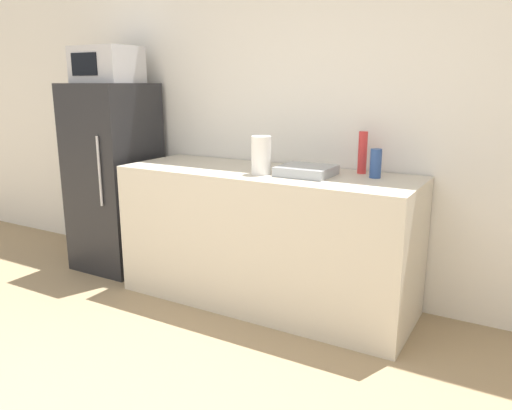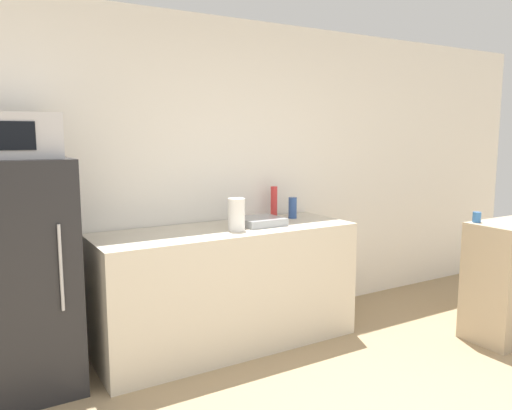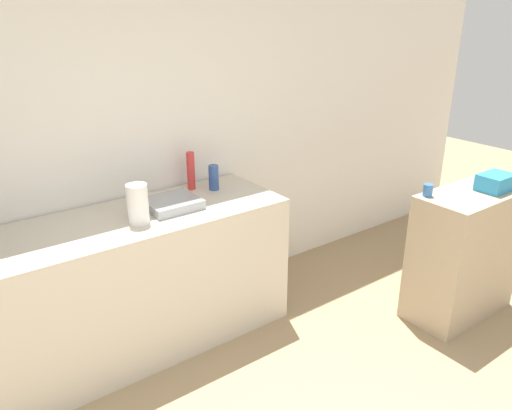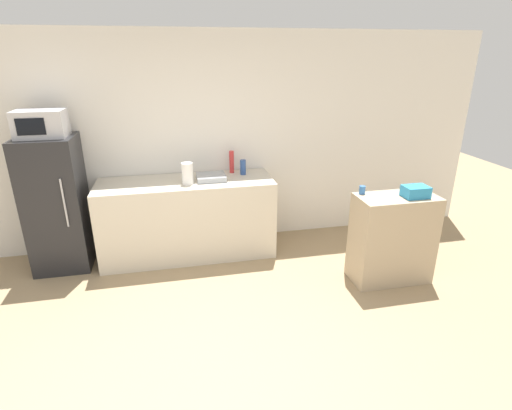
{
  "view_description": "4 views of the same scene",
  "coord_description": "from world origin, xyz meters",
  "px_view_note": "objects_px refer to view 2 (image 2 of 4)",
  "views": [
    {
      "loc": [
        1.67,
        -0.55,
        1.51
      ],
      "look_at": [
        0.36,
        1.74,
        0.86
      ],
      "focal_mm": 35.0,
      "sensor_mm": 36.0,
      "label": 1
    },
    {
      "loc": [
        -1.66,
        -1.02,
        1.66
      ],
      "look_at": [
        0.15,
        2.01,
        1.16
      ],
      "focal_mm": 35.0,
      "sensor_mm": 36.0,
      "label": 2
    },
    {
      "loc": [
        -0.97,
        -0.42,
        2.16
      ],
      "look_at": [
        0.56,
        1.65,
        1.13
      ],
      "focal_mm": 35.0,
      "sensor_mm": 36.0,
      "label": 3
    },
    {
      "loc": [
        -0.04,
        -2.15,
        2.34
      ],
      "look_at": [
        0.75,
        1.55,
        0.89
      ],
      "focal_mm": 28.0,
      "sensor_mm": 36.0,
      "label": 4
    }
  ],
  "objects_px": {
    "jar": "(477,217)",
    "bottle_short": "(293,208)",
    "microwave": "(16,136)",
    "paper_towel_roll": "(236,214)",
    "refrigerator": "(26,278)",
    "bottle_tall": "(274,202)"
  },
  "relations": [
    {
      "from": "refrigerator",
      "to": "jar",
      "type": "relative_size",
      "value": 18.07
    },
    {
      "from": "bottle_short",
      "to": "paper_towel_roll",
      "type": "bearing_deg",
      "value": -160.84
    },
    {
      "from": "bottle_short",
      "to": "refrigerator",
      "type": "bearing_deg",
      "value": -177.14
    },
    {
      "from": "refrigerator",
      "to": "bottle_short",
      "type": "height_order",
      "value": "refrigerator"
    },
    {
      "from": "microwave",
      "to": "bottle_short",
      "type": "relative_size",
      "value": 2.68
    },
    {
      "from": "bottle_tall",
      "to": "paper_towel_roll",
      "type": "xyz_separation_m",
      "value": [
        -0.56,
        -0.34,
        -0.01
      ]
    },
    {
      "from": "refrigerator",
      "to": "microwave",
      "type": "relative_size",
      "value": 3.12
    },
    {
      "from": "microwave",
      "to": "paper_towel_roll",
      "type": "height_order",
      "value": "microwave"
    },
    {
      "from": "refrigerator",
      "to": "paper_towel_roll",
      "type": "height_order",
      "value": "refrigerator"
    },
    {
      "from": "microwave",
      "to": "refrigerator",
      "type": "bearing_deg",
      "value": 70.94
    },
    {
      "from": "jar",
      "to": "bottle_short",
      "type": "bearing_deg",
      "value": 136.14
    },
    {
      "from": "bottle_short",
      "to": "paper_towel_roll",
      "type": "xyz_separation_m",
      "value": [
        -0.68,
        -0.24,
        0.03
      ]
    },
    {
      "from": "refrigerator",
      "to": "bottle_tall",
      "type": "height_order",
      "value": "refrigerator"
    },
    {
      "from": "microwave",
      "to": "paper_towel_roll",
      "type": "distance_m",
      "value": 1.57
    },
    {
      "from": "refrigerator",
      "to": "bottle_short",
      "type": "relative_size",
      "value": 8.35
    },
    {
      "from": "refrigerator",
      "to": "jar",
      "type": "distance_m",
      "value": 3.34
    },
    {
      "from": "microwave",
      "to": "paper_towel_roll",
      "type": "xyz_separation_m",
      "value": [
        1.45,
        -0.13,
        -0.59
      ]
    },
    {
      "from": "paper_towel_roll",
      "to": "microwave",
      "type": "bearing_deg",
      "value": 174.95
    },
    {
      "from": "refrigerator",
      "to": "bottle_short",
      "type": "distance_m",
      "value": 2.15
    },
    {
      "from": "jar",
      "to": "microwave",
      "type": "bearing_deg",
      "value": 163.98
    },
    {
      "from": "microwave",
      "to": "bottle_short",
      "type": "distance_m",
      "value": 2.22
    },
    {
      "from": "microwave",
      "to": "paper_towel_roll",
      "type": "relative_size",
      "value": 1.98
    }
  ]
}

